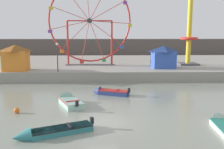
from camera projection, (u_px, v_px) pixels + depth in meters
name	position (u px, v px, depth m)	size (l,w,h in m)	color
ground_plane	(102.00, 122.00, 18.06)	(240.00, 240.00, 0.00)	gray
quay_promenade	(103.00, 65.00, 43.56)	(110.00, 23.42, 1.29)	gray
distant_town_skyline	(104.00, 48.00, 67.35)	(140.00, 3.00, 4.40)	#564C47
motorboat_teal_painted	(49.00, 132.00, 15.70)	(4.83, 2.99, 1.04)	teal
motorboat_white_red_stripe	(224.00, 127.00, 16.64)	(1.58, 5.79, 1.11)	silver
motorboat_seafoam	(69.00, 101.00, 22.57)	(2.79, 3.99, 1.34)	#93BCAD
motorboat_navy_blue	(108.00, 92.00, 26.02)	(3.95, 2.33, 1.07)	navy
ferris_wheel_red_frame	(90.00, 22.00, 38.13)	(12.31, 1.20, 12.63)	red
drop_tower_yellow_tower	(189.00, 31.00, 38.74)	(2.80, 2.80, 13.28)	gold
carnival_booth_blue_tent	(163.00, 56.00, 35.67)	(3.44, 2.90, 3.06)	#3356B7
carnival_booth_orange_canopy	(16.00, 57.00, 33.25)	(3.30, 3.14, 3.31)	orange
promenade_lamp_near	(57.00, 53.00, 32.01)	(0.32, 0.32, 3.61)	#2D2D33
mooring_buoy_orange	(17.00, 110.00, 20.06)	(0.44, 0.44, 0.44)	orange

